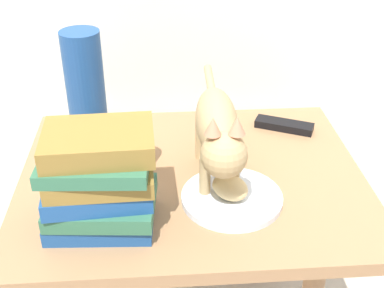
{
  "coord_description": "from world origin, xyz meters",
  "views": [
    {
      "loc": [
        -0.07,
        -0.95,
        1.23
      ],
      "look_at": [
        0.0,
        0.0,
        0.66
      ],
      "focal_mm": 47.55,
      "sensor_mm": 36.0,
      "label": 1
    }
  ],
  "objects_px": {
    "book_stack": "(100,180)",
    "green_vase": "(86,89)",
    "side_table": "(192,203)",
    "bread_roll": "(230,187)",
    "candle_jar": "(139,150)",
    "plate": "(232,198)",
    "tv_remote": "(284,125)",
    "cat": "(218,130)"
  },
  "relations": [
    {
      "from": "bread_roll",
      "to": "candle_jar",
      "type": "relative_size",
      "value": 0.94
    },
    {
      "from": "side_table",
      "to": "plate",
      "type": "distance_m",
      "value": 0.16
    },
    {
      "from": "book_stack",
      "to": "tv_remote",
      "type": "xyz_separation_m",
      "value": [
        0.44,
        0.35,
        -0.09
      ]
    },
    {
      "from": "side_table",
      "to": "cat",
      "type": "relative_size",
      "value": 1.62
    },
    {
      "from": "side_table",
      "to": "bread_roll",
      "type": "distance_m",
      "value": 0.18
    },
    {
      "from": "plate",
      "to": "candle_jar",
      "type": "bearing_deg",
      "value": 141.14
    },
    {
      "from": "green_vase",
      "to": "tv_remote",
      "type": "height_order",
      "value": "green_vase"
    },
    {
      "from": "side_table",
      "to": "candle_jar",
      "type": "height_order",
      "value": "candle_jar"
    },
    {
      "from": "tv_remote",
      "to": "candle_jar",
      "type": "bearing_deg",
      "value": -134.62
    },
    {
      "from": "candle_jar",
      "to": "bread_roll",
      "type": "bearing_deg",
      "value": -40.9
    },
    {
      "from": "side_table",
      "to": "green_vase",
      "type": "xyz_separation_m",
      "value": [
        -0.24,
        0.17,
        0.22
      ]
    },
    {
      "from": "cat",
      "to": "green_vase",
      "type": "distance_m",
      "value": 0.36
    },
    {
      "from": "plate",
      "to": "bread_roll",
      "type": "xyz_separation_m",
      "value": [
        -0.01,
        -0.01,
        0.03
      ]
    },
    {
      "from": "side_table",
      "to": "tv_remote",
      "type": "height_order",
      "value": "tv_remote"
    },
    {
      "from": "book_stack",
      "to": "cat",
      "type": "bearing_deg",
      "value": 26.53
    },
    {
      "from": "side_table",
      "to": "cat",
      "type": "xyz_separation_m",
      "value": [
        0.05,
        -0.03,
        0.21
      ]
    },
    {
      "from": "bread_roll",
      "to": "tv_remote",
      "type": "distance_m",
      "value": 0.36
    },
    {
      "from": "side_table",
      "to": "plate",
      "type": "relative_size",
      "value": 3.65
    },
    {
      "from": "candle_jar",
      "to": "green_vase",
      "type": "bearing_deg",
      "value": 136.94
    },
    {
      "from": "plate",
      "to": "bread_roll",
      "type": "bearing_deg",
      "value": -131.4
    },
    {
      "from": "side_table",
      "to": "candle_jar",
      "type": "relative_size",
      "value": 9.14
    },
    {
      "from": "candle_jar",
      "to": "tv_remote",
      "type": "relative_size",
      "value": 0.57
    },
    {
      "from": "plate",
      "to": "candle_jar",
      "type": "relative_size",
      "value": 2.5
    },
    {
      "from": "green_vase",
      "to": "bread_roll",
      "type": "bearing_deg",
      "value": -41.77
    },
    {
      "from": "plate",
      "to": "book_stack",
      "type": "distance_m",
      "value": 0.28
    },
    {
      "from": "book_stack",
      "to": "green_vase",
      "type": "xyz_separation_m",
      "value": [
        -0.06,
        0.32,
        0.04
      ]
    },
    {
      "from": "side_table",
      "to": "bread_roll",
      "type": "height_order",
      "value": "bread_roll"
    },
    {
      "from": "side_table",
      "to": "bread_roll",
      "type": "relative_size",
      "value": 9.71
    },
    {
      "from": "book_stack",
      "to": "candle_jar",
      "type": "height_order",
      "value": "book_stack"
    },
    {
      "from": "green_vase",
      "to": "side_table",
      "type": "bearing_deg",
      "value": -34.78
    },
    {
      "from": "bread_roll",
      "to": "book_stack",
      "type": "height_order",
      "value": "book_stack"
    },
    {
      "from": "green_vase",
      "to": "candle_jar",
      "type": "xyz_separation_m",
      "value": [
        0.12,
        -0.11,
        -0.1
      ]
    },
    {
      "from": "plate",
      "to": "cat",
      "type": "relative_size",
      "value": 0.44
    },
    {
      "from": "cat",
      "to": "candle_jar",
      "type": "xyz_separation_m",
      "value": [
        -0.17,
        0.09,
        -0.09
      ]
    },
    {
      "from": "candle_jar",
      "to": "book_stack",
      "type": "bearing_deg",
      "value": -107.96
    },
    {
      "from": "plate",
      "to": "tv_remote",
      "type": "relative_size",
      "value": 1.42
    },
    {
      "from": "cat",
      "to": "plate",
      "type": "bearing_deg",
      "value": -70.74
    },
    {
      "from": "cat",
      "to": "side_table",
      "type": "bearing_deg",
      "value": 146.37
    },
    {
      "from": "plate",
      "to": "bread_roll",
      "type": "distance_m",
      "value": 0.03
    },
    {
      "from": "plate",
      "to": "green_vase",
      "type": "bearing_deg",
      "value": 139.46
    },
    {
      "from": "bread_roll",
      "to": "candle_jar",
      "type": "distance_m",
      "value": 0.25
    },
    {
      "from": "bread_roll",
      "to": "book_stack",
      "type": "distance_m",
      "value": 0.27
    }
  ]
}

